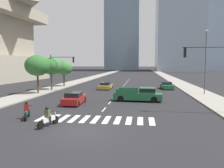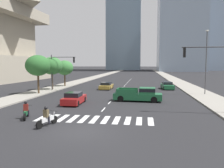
{
  "view_description": "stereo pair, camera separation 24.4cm",
  "coord_description": "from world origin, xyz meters",
  "views": [
    {
      "loc": [
        3.68,
        -14.04,
        4.48
      ],
      "look_at": [
        0.0,
        13.44,
        2.0
      ],
      "focal_mm": 35.85,
      "sensor_mm": 36.0,
      "label": 1
    },
    {
      "loc": [
        3.93,
        -14.01,
        4.48
      ],
      "look_at": [
        0.0,
        13.44,
        2.0
      ],
      "focal_mm": 35.85,
      "sensor_mm": 36.0,
      "label": 2
    }
  ],
  "objects": [
    {
      "name": "ground_plane",
      "position": [
        0.0,
        0.0,
        0.0
      ],
      "size": [
        800.0,
        800.0,
        0.0
      ],
      "primitive_type": "plane",
      "color": "#232326"
    },
    {
      "name": "sidewalk_east",
      "position": [
        12.38,
        30.0,
        0.07
      ],
      "size": [
        4.0,
        260.0,
        0.15
      ],
      "primitive_type": "cube",
      "color": "gray",
      "rests_on": "ground"
    },
    {
      "name": "sidewalk_west",
      "position": [
        -12.38,
        30.0,
        0.07
      ],
      "size": [
        4.0,
        260.0,
        0.15
      ],
      "primitive_type": "cube",
      "color": "gray",
      "rests_on": "ground"
    },
    {
      "name": "crosswalk_near",
      "position": [
        0.0,
        3.44,
        0.0
      ],
      "size": [
        9.45,
        2.55,
        0.01
      ],
      "color": "silver",
      "rests_on": "ground"
    },
    {
      "name": "lane_divider_center",
      "position": [
        0.0,
        31.44,
        0.0
      ],
      "size": [
        0.14,
        50.0,
        0.01
      ],
      "color": "silver",
      "rests_on": "ground"
    },
    {
      "name": "motorcycle_lead",
      "position": [
        -5.62,
        2.89,
        0.58
      ],
      "size": [
        0.98,
        2.02,
        1.49
      ],
      "rotation": [
        0.0,
        0.0,
        1.91
      ],
      "color": "black",
      "rests_on": "ground"
    },
    {
      "name": "motorcycle_trailing",
      "position": [
        -2.97,
        1.0,
        0.58
      ],
      "size": [
        0.93,
        2.11,
        1.49
      ],
      "rotation": [
        0.0,
        0.0,
        1.27
      ],
      "color": "black",
      "rests_on": "ground"
    },
    {
      "name": "pickup_truck",
      "position": [
        3.5,
        12.83,
        0.81
      ],
      "size": [
        5.84,
        2.22,
        1.67
      ],
      "rotation": [
        0.0,
        0.0,
        -0.05
      ],
      "color": "#1E6038",
      "rests_on": "ground"
    },
    {
      "name": "sedan_gold_0",
      "position": [
        -2.72,
        25.31,
        0.57
      ],
      "size": [
        2.01,
        4.7,
        1.23
      ],
      "rotation": [
        0.0,
        0.0,
        1.55
      ],
      "color": "#B28E38",
      "rests_on": "ground"
    },
    {
      "name": "sedan_green_1",
      "position": [
        8.12,
        26.99,
        0.59
      ],
      "size": [
        2.07,
        4.74,
        1.28
      ],
      "rotation": [
        0.0,
        0.0,
        -1.51
      ],
      "color": "#1E6038",
      "rests_on": "ground"
    },
    {
      "name": "sedan_red_2",
      "position": [
        -3.8,
        9.95,
        0.62
      ],
      "size": [
        1.91,
        4.39,
        1.35
      ],
      "rotation": [
        0.0,
        0.0,
        1.59
      ],
      "color": "maroon",
      "rests_on": "ground"
    },
    {
      "name": "traffic_signal_near",
      "position": [
        9.96,
        6.94,
        4.39
      ],
      "size": [
        4.52,
        0.28,
        6.23
      ],
      "rotation": [
        0.0,
        0.0,
        3.14
      ],
      "color": "#333335",
      "rests_on": "sidewalk_east"
    },
    {
      "name": "traffic_signal_far",
      "position": [
        -9.67,
        21.14,
        4.15
      ],
      "size": [
        4.39,
        0.28,
        5.85
      ],
      "color": "#333335",
      "rests_on": "sidewalk_west"
    },
    {
      "name": "street_lamp_east",
      "position": [
        12.68,
        19.54,
        5.32
      ],
      "size": [
        0.5,
        0.24,
        9.11
      ],
      "color": "#3F3F42",
      "rests_on": "sidewalk_east"
    },
    {
      "name": "street_tree_nearest",
      "position": [
        -11.58,
        17.13,
        4.26
      ],
      "size": [
        3.61,
        3.61,
        5.66
      ],
      "color": "#4C3823",
      "rests_on": "sidewalk_west"
    },
    {
      "name": "street_tree_second",
      "position": [
        -11.58,
        22.2,
        4.18
      ],
      "size": [
        3.53,
        3.53,
        5.54
      ],
      "color": "#4C3823",
      "rests_on": "sidewalk_west"
    },
    {
      "name": "street_tree_third",
      "position": [
        -11.58,
        28.33,
        3.74
      ],
      "size": [
        3.38,
        3.38,
        5.04
      ],
      "color": "#4C3823",
      "rests_on": "sidewalk_west"
    },
    {
      "name": "office_tower_right_skyline",
      "position": [
        55.07,
        156.45,
        48.2
      ],
      "size": [
        25.63,
        24.36,
        97.46
      ],
      "color": "#8C9EB2",
      "rests_on": "ground"
    }
  ]
}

